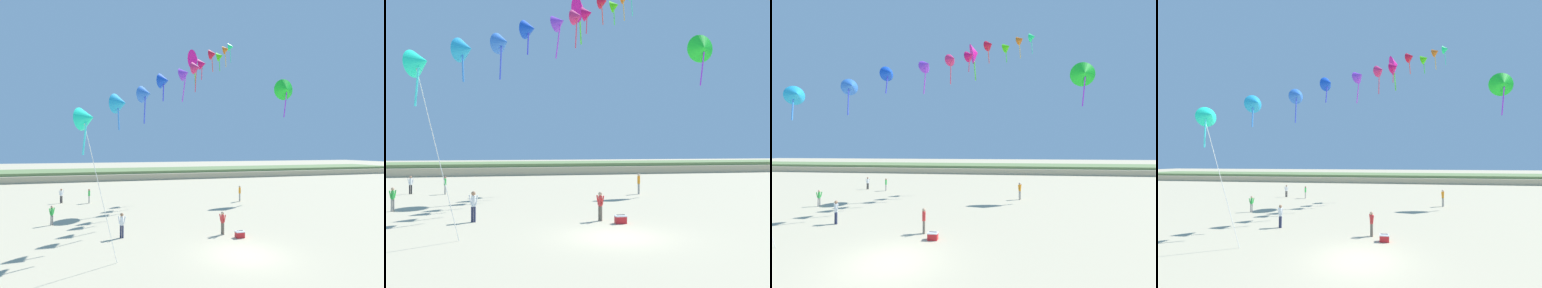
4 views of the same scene
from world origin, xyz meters
TOP-DOWN VIEW (x-y plane):
  - ground_plane at (0.00, 0.00)m, footprint 240.00×240.00m
  - dune_ridge at (0.00, 47.74)m, footprint 120.00×13.91m
  - person_near_left at (-9.00, 18.91)m, footprint 0.21×0.54m
  - person_near_right at (-6.28, 5.07)m, footprint 0.54×0.34m
  - person_mid_center at (7.04, 15.50)m, footprint 0.43×0.55m
  - person_far_left at (-11.88, 19.75)m, footprint 0.53×0.30m
  - person_far_right at (0.35, 3.95)m, footprint 0.36×0.50m
  - person_far_center at (-11.24, 9.90)m, footprint 0.40×0.44m
  - kite_banner_string at (0.54, 11.35)m, footprint 18.73×24.80m
  - large_kite_low_lead at (13.78, 16.81)m, footprint 2.60×1.10m
  - large_kite_mid_trail at (2.28, 16.94)m, footprint 1.54×2.35m
  - beach_cooler at (1.17, 2.99)m, footprint 0.58×0.41m

SIDE VIEW (x-z plane):
  - ground_plane at x=0.00m, z-range 0.00..0.00m
  - beach_cooler at x=1.17m, z-range -0.02..0.45m
  - dune_ridge at x=0.00m, z-range 0.00..1.65m
  - person_far_center at x=-11.24m, z-range 0.12..1.61m
  - person_near_left at x=-9.00m, z-range 0.12..1.66m
  - person_far_right at x=0.35m, z-range 0.12..1.68m
  - person_far_left at x=-11.88m, z-range 0.12..1.68m
  - person_near_right at x=-6.28m, z-range 0.13..1.75m
  - person_mid_center at x=7.04m, z-range 0.14..1.89m
  - large_kite_low_lead at x=13.78m, z-range 10.75..15.52m
  - kite_banner_string at x=0.54m, z-range 3.12..23.74m
  - large_kite_mid_trail at x=2.28m, z-range 13.81..17.97m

